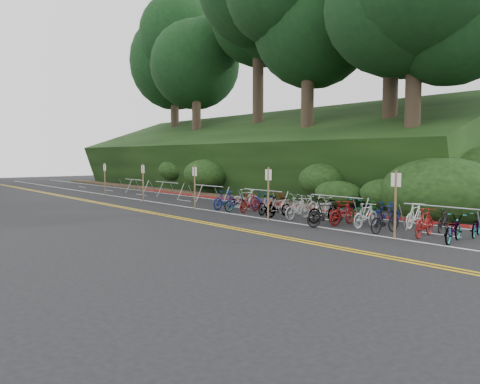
% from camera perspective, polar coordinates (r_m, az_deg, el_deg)
% --- Properties ---
extents(ground, '(120.00, 120.00, 0.00)m').
position_cam_1_polar(ground, '(18.04, 13.05, -5.33)').
color(ground, black).
rests_on(ground, ground).
extents(road_markings, '(7.47, 80.00, 0.01)m').
position_cam_1_polar(road_markings, '(25.72, -4.32, -2.32)').
color(road_markings, gold).
rests_on(road_markings, ground).
extents(red_curb, '(0.25, 28.00, 0.10)m').
position_cam_1_polar(red_curb, '(30.33, 1.37, -1.19)').
color(red_curb, maroon).
rests_on(red_curb, ground).
extents(embankment, '(14.30, 48.14, 9.11)m').
position_cam_1_polar(embankment, '(40.28, 2.54, 3.78)').
color(embankment, black).
rests_on(embankment, ground).
extents(tree_cluster, '(34.08, 55.40, 21.31)m').
position_cam_1_polar(tree_cluster, '(41.83, -3.76, 18.54)').
color(tree_cluster, '#2D2319').
rests_on(tree_cluster, ground).
extents(bike_rack_front, '(1.12, 3.21, 1.12)m').
position_cam_1_polar(bike_rack_front, '(19.30, 23.47, -2.45)').
color(bike_rack_front, '#9FA1A6').
rests_on(bike_rack_front, ground).
extents(bike_racks_rest, '(1.14, 23.00, 1.17)m').
position_cam_1_polar(bike_racks_rest, '(29.36, -3.88, 0.19)').
color(bike_racks_rest, '#9FA1A6').
rests_on(bike_racks_rest, ground).
extents(signpost_near, '(0.08, 0.40, 2.50)m').
position_cam_1_polar(signpost_near, '(17.97, 18.43, -0.88)').
color(signpost_near, brown).
rests_on(signpost_near, ground).
extents(signposts_rest, '(0.08, 18.40, 2.50)m').
position_cam_1_polar(signposts_rest, '(28.83, -8.92, 1.21)').
color(signposts_rest, brown).
rests_on(signposts_rest, ground).
extents(bike_front, '(0.89, 1.94, 1.13)m').
position_cam_1_polar(bike_front, '(20.25, 10.31, -2.62)').
color(bike_front, black).
rests_on(bike_front, ground).
extents(bike_valet, '(3.27, 15.03, 1.10)m').
position_cam_1_polar(bike_valet, '(22.56, 9.99, -2.04)').
color(bike_valet, slate).
rests_on(bike_valet, ground).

